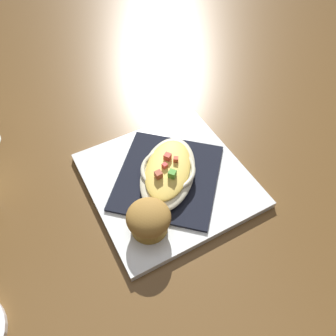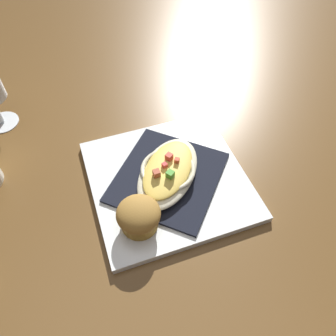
% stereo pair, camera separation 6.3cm
% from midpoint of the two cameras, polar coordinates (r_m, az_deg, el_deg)
% --- Properties ---
extents(ground_plane, '(2.60, 2.60, 0.00)m').
position_cam_midpoint_polar(ground_plane, '(0.67, -2.71, -2.56)').
color(ground_plane, brown).
extents(square_plate, '(0.35, 0.35, 0.01)m').
position_cam_midpoint_polar(square_plate, '(0.66, -2.73, -2.19)').
color(square_plate, white).
rests_on(square_plate, ground_plane).
extents(folded_napkin, '(0.27, 0.27, 0.01)m').
position_cam_midpoint_polar(folded_napkin, '(0.65, -2.76, -1.67)').
color(folded_napkin, black).
rests_on(folded_napkin, square_plate).
extents(gratin_dish, '(0.18, 0.21, 0.04)m').
position_cam_midpoint_polar(gratin_dish, '(0.64, -2.83, -0.66)').
color(gratin_dish, beige).
rests_on(gratin_dish, folded_napkin).
extents(muffin, '(0.08, 0.08, 0.06)m').
position_cam_midpoint_polar(muffin, '(0.57, -6.54, -8.98)').
color(muffin, olive).
rests_on(muffin, square_plate).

